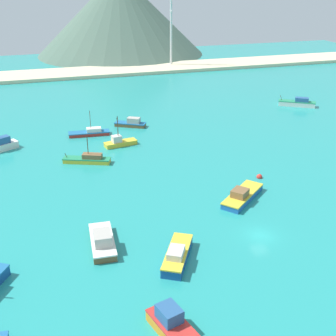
{
  "coord_description": "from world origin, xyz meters",
  "views": [
    {
      "loc": [
        -29.11,
        -48.47,
        35.63
      ],
      "look_at": [
        -6.98,
        23.71,
        1.66
      ],
      "focal_mm": 46.94,
      "sensor_mm": 36.0,
      "label": 1
    }
  ],
  "objects_px": {
    "fishing_boat_4": "(242,196)",
    "fishing_boat_5": "(298,103)",
    "radio_tower": "(171,21)",
    "fishing_boat_13": "(173,326)",
    "fishing_boat_1": "(131,123)",
    "fishing_boat_9": "(102,241)",
    "fishing_boat_6": "(120,142)",
    "fishing_boat_0": "(88,159)",
    "fishing_boat_14": "(177,255)",
    "buoy_2": "(259,177)",
    "fishing_boat_12": "(90,133)",
    "fishing_boat_2": "(0,146)"
  },
  "relations": [
    {
      "from": "fishing_boat_4",
      "to": "fishing_boat_5",
      "type": "height_order",
      "value": "fishing_boat_5"
    },
    {
      "from": "radio_tower",
      "to": "fishing_boat_13",
      "type": "bearing_deg",
      "value": -107.33
    },
    {
      "from": "fishing_boat_1",
      "to": "fishing_boat_9",
      "type": "bearing_deg",
      "value": -107.1
    },
    {
      "from": "fishing_boat_6",
      "to": "fishing_boat_0",
      "type": "bearing_deg",
      "value": -136.64
    },
    {
      "from": "fishing_boat_4",
      "to": "fishing_boat_14",
      "type": "bearing_deg",
      "value": -140.38
    },
    {
      "from": "buoy_2",
      "to": "radio_tower",
      "type": "bearing_deg",
      "value": 81.66
    },
    {
      "from": "fishing_boat_9",
      "to": "fishing_boat_5",
      "type": "bearing_deg",
      "value": 39.55
    },
    {
      "from": "fishing_boat_6",
      "to": "fishing_boat_9",
      "type": "relative_size",
      "value": 0.83
    },
    {
      "from": "fishing_boat_4",
      "to": "fishing_boat_1",
      "type": "bearing_deg",
      "value": 102.38
    },
    {
      "from": "fishing_boat_12",
      "to": "buoy_2",
      "type": "bearing_deg",
      "value": -50.46
    },
    {
      "from": "fishing_boat_2",
      "to": "fishing_boat_13",
      "type": "bearing_deg",
      "value": -71.97
    },
    {
      "from": "fishing_boat_1",
      "to": "fishing_boat_2",
      "type": "height_order",
      "value": "fishing_boat_2"
    },
    {
      "from": "fishing_boat_5",
      "to": "fishing_boat_9",
      "type": "bearing_deg",
      "value": -140.45
    },
    {
      "from": "fishing_boat_13",
      "to": "buoy_2",
      "type": "height_order",
      "value": "fishing_boat_13"
    },
    {
      "from": "fishing_boat_2",
      "to": "fishing_boat_13",
      "type": "height_order",
      "value": "fishing_boat_2"
    },
    {
      "from": "fishing_boat_9",
      "to": "radio_tower",
      "type": "xyz_separation_m",
      "value": [
        47.27,
        118.5,
        16.84
      ]
    },
    {
      "from": "buoy_2",
      "to": "fishing_boat_9",
      "type": "bearing_deg",
      "value": -156.58
    },
    {
      "from": "fishing_boat_9",
      "to": "fishing_boat_13",
      "type": "height_order",
      "value": "fishing_boat_13"
    },
    {
      "from": "fishing_boat_0",
      "to": "fishing_boat_13",
      "type": "relative_size",
      "value": 1.27
    },
    {
      "from": "fishing_boat_12",
      "to": "radio_tower",
      "type": "distance_m",
      "value": 85.12
    },
    {
      "from": "fishing_boat_12",
      "to": "radio_tower",
      "type": "xyz_separation_m",
      "value": [
        42.58,
        71.68,
        17.13
      ]
    },
    {
      "from": "fishing_boat_1",
      "to": "buoy_2",
      "type": "bearing_deg",
      "value": -65.66
    },
    {
      "from": "fishing_boat_1",
      "to": "fishing_boat_2",
      "type": "xyz_separation_m",
      "value": [
        -30.83,
        -7.6,
        0.24
      ]
    },
    {
      "from": "fishing_boat_1",
      "to": "fishing_boat_9",
      "type": "xyz_separation_m",
      "value": [
        -15.45,
        -50.23,
        0.11
      ]
    },
    {
      "from": "fishing_boat_13",
      "to": "radio_tower",
      "type": "xyz_separation_m",
      "value": [
        42.75,
        136.98,
        16.7
      ]
    },
    {
      "from": "fishing_boat_2",
      "to": "fishing_boat_5",
      "type": "relative_size",
      "value": 0.84
    },
    {
      "from": "fishing_boat_1",
      "to": "fishing_boat_5",
      "type": "height_order",
      "value": "fishing_boat_5"
    },
    {
      "from": "fishing_boat_2",
      "to": "fishing_boat_5",
      "type": "bearing_deg",
      "value": 7.94
    },
    {
      "from": "fishing_boat_1",
      "to": "fishing_boat_2",
      "type": "relative_size",
      "value": 0.94
    },
    {
      "from": "fishing_boat_1",
      "to": "fishing_boat_5",
      "type": "relative_size",
      "value": 0.79
    },
    {
      "from": "fishing_boat_1",
      "to": "fishing_boat_12",
      "type": "bearing_deg",
      "value": -162.42
    },
    {
      "from": "fishing_boat_9",
      "to": "fishing_boat_14",
      "type": "height_order",
      "value": "fishing_boat_9"
    },
    {
      "from": "fishing_boat_9",
      "to": "fishing_boat_2",
      "type": "bearing_deg",
      "value": 109.83
    },
    {
      "from": "fishing_boat_5",
      "to": "radio_tower",
      "type": "height_order",
      "value": "radio_tower"
    },
    {
      "from": "fishing_boat_14",
      "to": "radio_tower",
      "type": "distance_m",
      "value": 131.6
    },
    {
      "from": "fishing_boat_2",
      "to": "fishing_boat_14",
      "type": "distance_m",
      "value": 54.67
    },
    {
      "from": "fishing_boat_6",
      "to": "buoy_2",
      "type": "height_order",
      "value": "fishing_boat_6"
    },
    {
      "from": "fishing_boat_2",
      "to": "radio_tower",
      "type": "height_order",
      "value": "radio_tower"
    },
    {
      "from": "fishing_boat_5",
      "to": "fishing_boat_0",
      "type": "bearing_deg",
      "value": -159.7
    },
    {
      "from": "fishing_boat_1",
      "to": "fishing_boat_13",
      "type": "xyz_separation_m",
      "value": [
        -10.94,
        -68.71,
        0.24
      ]
    },
    {
      "from": "fishing_boat_12",
      "to": "fishing_boat_6",
      "type": "bearing_deg",
      "value": -58.43
    },
    {
      "from": "fishing_boat_2",
      "to": "buoy_2",
      "type": "height_order",
      "value": "fishing_boat_2"
    },
    {
      "from": "fishing_boat_4",
      "to": "radio_tower",
      "type": "relative_size",
      "value": 0.29
    },
    {
      "from": "fishing_boat_12",
      "to": "fishing_boat_13",
      "type": "bearing_deg",
      "value": -90.15
    },
    {
      "from": "fishing_boat_6",
      "to": "fishing_boat_12",
      "type": "height_order",
      "value": "fishing_boat_6"
    },
    {
      "from": "fishing_boat_0",
      "to": "radio_tower",
      "type": "relative_size",
      "value": 0.28
    },
    {
      "from": "fishing_boat_2",
      "to": "fishing_boat_12",
      "type": "height_order",
      "value": "fishing_boat_2"
    },
    {
      "from": "fishing_boat_6",
      "to": "fishing_boat_9",
      "type": "bearing_deg",
      "value": -104.79
    },
    {
      "from": "fishing_boat_14",
      "to": "fishing_boat_5",
      "type": "bearing_deg",
      "value": 46.94
    },
    {
      "from": "fishing_boat_0",
      "to": "fishing_boat_12",
      "type": "height_order",
      "value": "fishing_boat_12"
    }
  ]
}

